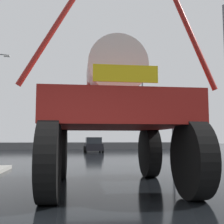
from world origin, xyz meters
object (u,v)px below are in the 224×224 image
object	(u,v)px
traffic_signal_near_right	(172,113)
streetlight_far_right	(144,105)
sedan_ahead	(93,145)
oversize_sprayer	(112,115)

from	to	relation	value
traffic_signal_near_right	streetlight_far_right	xyz separation A→B (m)	(3.05, 17.19, 2.52)
traffic_signal_near_right	streetlight_far_right	distance (m)	17.64
sedan_ahead	oversize_sprayer	bearing A→B (deg)	176.82
sedan_ahead	traffic_signal_near_right	bearing A→B (deg)	-171.26
sedan_ahead	traffic_signal_near_right	world-z (taller)	traffic_signal_near_right
oversize_sprayer	sedan_ahead	distance (m)	21.30
streetlight_far_right	sedan_ahead	bearing A→B (deg)	-169.90
sedan_ahead	traffic_signal_near_right	xyz separation A→B (m)	(2.67, -16.17, 1.89)
oversize_sprayer	sedan_ahead	bearing A→B (deg)	-1.79
oversize_sprayer	streetlight_far_right	bearing A→B (deg)	-15.93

